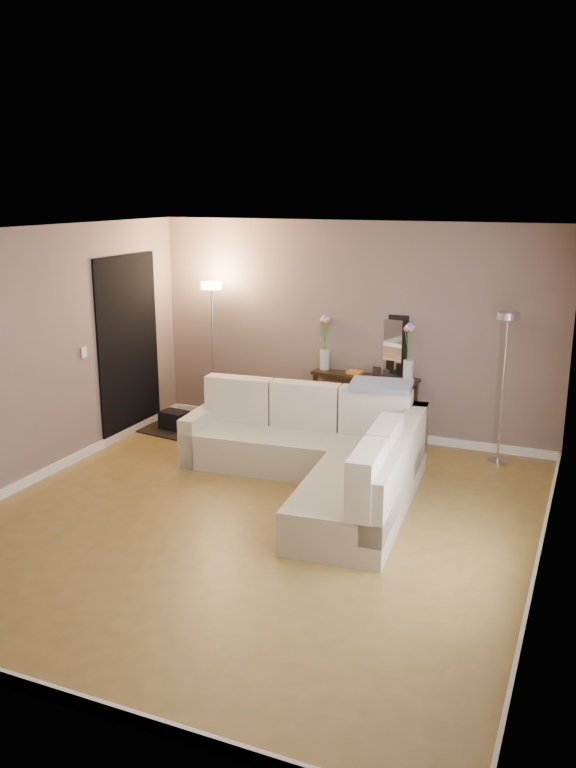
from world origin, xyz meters
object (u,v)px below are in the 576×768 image
at_px(floor_lamp_lit, 212,325).
at_px(floor_lamp_unlit, 505,358).
at_px(sectional_sofa, 323,454).
at_px(console_table, 358,402).

bearing_deg(floor_lamp_lit, floor_lamp_unlit, -0.46).
relative_size(floor_lamp_lit, floor_lamp_unlit, 1.08).
height_order(sectional_sofa, floor_lamp_unlit, floor_lamp_unlit).
bearing_deg(sectional_sofa, floor_lamp_unlit, 40.67).
relative_size(sectional_sofa, console_table, 2.06).
xyz_separation_m(sectional_sofa, floor_lamp_lit, (-2.00, 1.38, 0.96)).
bearing_deg(floor_lamp_unlit, floor_lamp_lit, 179.54).
bearing_deg(console_table, floor_lamp_unlit, -8.26).
relative_size(console_table, floor_lamp_unlit, 0.79).
bearing_deg(sectional_sofa, console_table, 95.18).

